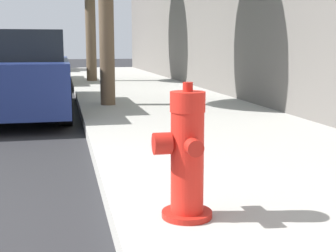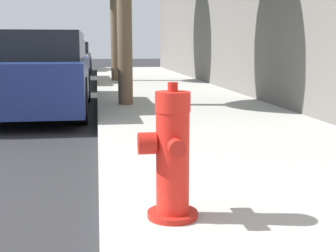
# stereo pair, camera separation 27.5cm
# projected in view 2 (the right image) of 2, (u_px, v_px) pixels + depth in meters

# --- Properties ---
(fire_hydrant) EXTENTS (0.35, 0.37, 0.81)m
(fire_hydrant) POSITION_uv_depth(u_px,v_px,m) (171.00, 157.00, 2.73)
(fire_hydrant) COLOR red
(fire_hydrant) RESTS_ON sidewalk_slab
(parked_car_near) EXTENTS (1.84, 4.55, 1.39)m
(parked_car_near) POSITION_uv_depth(u_px,v_px,m) (35.00, 73.00, 8.11)
(parked_car_near) COLOR navy
(parked_car_near) RESTS_ON ground_plane
(parked_car_mid) EXTENTS (1.80, 4.24, 1.33)m
(parked_car_mid) POSITION_uv_depth(u_px,v_px,m) (57.00, 63.00, 13.69)
(parked_car_mid) COLOR #B7B7BC
(parked_car_mid) RESTS_ON ground_plane
(parked_car_far) EXTENTS (1.71, 4.49, 1.32)m
(parked_car_far) POSITION_uv_depth(u_px,v_px,m) (71.00, 58.00, 20.29)
(parked_car_far) COLOR #4C5156
(parked_car_far) RESTS_ON ground_plane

